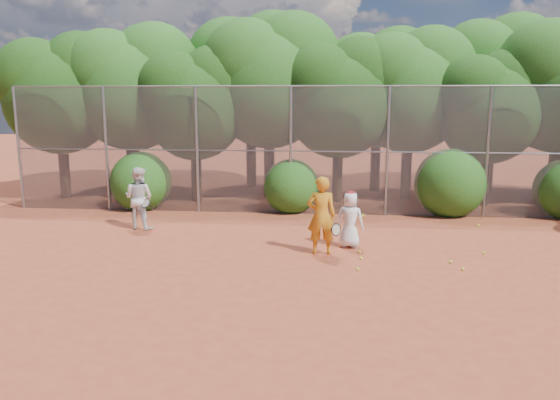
# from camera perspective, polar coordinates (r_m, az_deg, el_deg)

# --- Properties ---
(ground) EXTENTS (80.00, 80.00, 0.00)m
(ground) POSITION_cam_1_polar(r_m,az_deg,el_deg) (11.66, 3.76, -7.72)
(ground) COLOR #943A21
(ground) RESTS_ON ground
(fence_back) EXTENTS (20.05, 0.09, 4.03)m
(fence_back) POSITION_cam_1_polar(r_m,az_deg,el_deg) (17.14, 4.07, 5.27)
(fence_back) COLOR gray
(fence_back) RESTS_ON ground
(tree_0) EXTENTS (4.38, 3.81, 6.00)m
(tree_0) POSITION_cam_1_polar(r_m,az_deg,el_deg) (21.43, -21.96, 10.67)
(tree_0) COLOR black
(tree_0) RESTS_ON ground
(tree_1) EXTENTS (4.64, 4.03, 6.35)m
(tree_1) POSITION_cam_1_polar(r_m,az_deg,el_deg) (20.89, -15.13, 11.73)
(tree_1) COLOR black
(tree_1) RESTS_ON ground
(tree_2) EXTENTS (3.99, 3.47, 5.47)m
(tree_2) POSITION_cam_1_polar(r_m,az_deg,el_deg) (19.48, -8.78, 10.35)
(tree_2) COLOR black
(tree_2) RESTS_ON ground
(tree_3) EXTENTS (4.89, 4.26, 6.70)m
(tree_3) POSITION_cam_1_polar(r_m,az_deg,el_deg) (20.03, -0.96, 12.81)
(tree_3) COLOR black
(tree_3) RESTS_ON ground
(tree_4) EXTENTS (4.19, 3.64, 5.73)m
(tree_4) POSITION_cam_1_polar(r_m,az_deg,el_deg) (19.29, 6.34, 10.92)
(tree_4) COLOR black
(tree_4) RESTS_ON ground
(tree_5) EXTENTS (4.51, 3.92, 6.17)m
(tree_5) POSITION_cam_1_polar(r_m,az_deg,el_deg) (20.28, 13.56, 11.51)
(tree_5) COLOR black
(tree_5) RESTS_ON ground
(tree_6) EXTENTS (3.86, 3.36, 5.29)m
(tree_6) POSITION_cam_1_polar(r_m,az_deg,el_deg) (19.80, 21.15, 9.43)
(tree_6) COLOR black
(tree_6) RESTS_ON ground
(tree_9) EXTENTS (4.83, 4.20, 6.62)m
(tree_9) POSITION_cam_1_polar(r_m,az_deg,el_deg) (23.40, -15.49, 12.00)
(tree_9) COLOR black
(tree_9) RESTS_ON ground
(tree_10) EXTENTS (5.15, 4.48, 7.06)m
(tree_10) POSITION_cam_1_polar(r_m,az_deg,el_deg) (22.35, -2.93, 13.18)
(tree_10) COLOR black
(tree_10) RESTS_ON ground
(tree_11) EXTENTS (4.64, 4.03, 6.35)m
(tree_11) POSITION_cam_1_polar(r_m,az_deg,el_deg) (21.77, 10.33, 11.87)
(tree_11) COLOR black
(tree_11) RESTS_ON ground
(tree_12) EXTENTS (5.02, 4.37, 6.88)m
(tree_12) POSITION_cam_1_polar(r_m,az_deg,el_deg) (23.18, 21.66, 12.08)
(tree_12) COLOR black
(tree_12) RESTS_ON ground
(bush_0) EXTENTS (2.00, 2.00, 2.00)m
(bush_0) POSITION_cam_1_polar(r_m,az_deg,el_deg) (18.66, -14.33, 2.16)
(bush_0) COLOR #1D4E13
(bush_0) RESTS_ON ground
(bush_1) EXTENTS (1.80, 1.80, 1.80)m
(bush_1) POSITION_cam_1_polar(r_m,az_deg,el_deg) (17.63, 1.18, 1.67)
(bush_1) COLOR #1D4E13
(bush_1) RESTS_ON ground
(bush_2) EXTENTS (2.20, 2.20, 2.20)m
(bush_2) POSITION_cam_1_polar(r_m,az_deg,el_deg) (17.93, 17.33, 1.99)
(bush_2) COLOR #1D4E13
(bush_2) RESTS_ON ground
(player_yellow) EXTENTS (0.84, 0.57, 1.87)m
(player_yellow) POSITION_cam_1_polar(r_m,az_deg,el_deg) (12.88, 4.35, -1.63)
(player_yellow) COLOR orange
(player_yellow) RESTS_ON ground
(player_teen) EXTENTS (0.78, 0.62, 1.43)m
(player_teen) POSITION_cam_1_polar(r_m,az_deg,el_deg) (13.58, 7.34, -2.01)
(player_teen) COLOR white
(player_teen) RESTS_ON ground
(player_white) EXTENTS (0.98, 0.88, 1.76)m
(player_white) POSITION_cam_1_polar(r_m,az_deg,el_deg) (15.82, -14.53, 0.19)
(player_white) COLOR silver
(player_white) RESTS_ON ground
(ball_0) EXTENTS (0.07, 0.07, 0.07)m
(ball_0) POSITION_cam_1_polar(r_m,az_deg,el_deg) (12.75, 8.47, -6.03)
(ball_0) COLOR #D3EE2B
(ball_0) RESTS_ON ground
(ball_1) EXTENTS (0.07, 0.07, 0.07)m
(ball_1) POSITION_cam_1_polar(r_m,az_deg,el_deg) (13.89, 20.52, -5.20)
(ball_1) COLOR #D3EE2B
(ball_1) RESTS_ON ground
(ball_2) EXTENTS (0.07, 0.07, 0.07)m
(ball_2) POSITION_cam_1_polar(r_m,az_deg,el_deg) (11.96, 8.14, -7.16)
(ball_2) COLOR #D3EE2B
(ball_2) RESTS_ON ground
(ball_3) EXTENTS (0.07, 0.07, 0.07)m
(ball_3) POSITION_cam_1_polar(r_m,az_deg,el_deg) (12.92, 17.40, -6.19)
(ball_3) COLOR #D3EE2B
(ball_3) RESTS_ON ground
(ball_4) EXTENTS (0.07, 0.07, 0.07)m
(ball_4) POSITION_cam_1_polar(r_m,az_deg,el_deg) (13.27, 8.31, -5.35)
(ball_4) COLOR #D3EE2B
(ball_4) RESTS_ON ground
(ball_5) EXTENTS (0.07, 0.07, 0.07)m
(ball_5) POSITION_cam_1_polar(r_m,az_deg,el_deg) (16.74, 20.02, -2.51)
(ball_5) COLOR #D3EE2B
(ball_5) RESTS_ON ground
(ball_6) EXTENTS (0.07, 0.07, 0.07)m
(ball_6) POSITION_cam_1_polar(r_m,az_deg,el_deg) (12.48, 18.56, -6.86)
(ball_6) COLOR #D3EE2B
(ball_6) RESTS_ON ground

